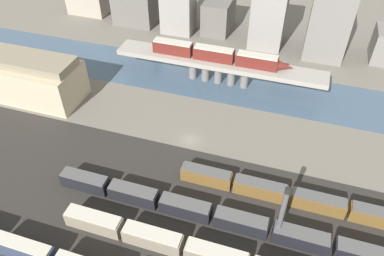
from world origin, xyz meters
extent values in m
plane|color=#666056|center=(0.00, 0.00, 0.00)|extent=(400.00, 400.00, 0.00)
cube|color=#282623|center=(0.00, -24.00, 0.00)|extent=(280.00, 42.00, 0.01)
cube|color=#3D5166|center=(0.00, 26.71, 0.00)|extent=(320.00, 19.51, 0.01)
cube|color=gray|center=(0.00, 26.71, 6.60)|extent=(60.94, 7.27, 1.36)
cylinder|color=slate|center=(-7.80, 26.71, 2.96)|extent=(2.33, 2.33, 5.91)
cylinder|color=slate|center=(-3.90, 26.71, 2.96)|extent=(2.33, 2.33, 5.91)
cylinder|color=slate|center=(0.00, 26.71, 2.96)|extent=(2.33, 2.33, 5.91)
cylinder|color=slate|center=(3.90, 26.71, 2.96)|extent=(2.33, 2.33, 5.91)
cylinder|color=slate|center=(7.80, 26.71, 2.96)|extent=(2.33, 2.33, 5.91)
cube|color=#5B1E19|center=(-13.91, 26.71, 8.98)|extent=(11.55, 3.07, 3.40)
cube|color=#B7B2A3|center=(-13.91, 26.71, 10.87)|extent=(11.09, 2.83, 0.40)
cube|color=#5B1E19|center=(-1.62, 26.71, 8.98)|extent=(11.55, 3.07, 3.40)
cube|color=#B7B2A3|center=(-1.62, 26.71, 10.87)|extent=(11.09, 2.83, 0.40)
cube|color=#5B1E19|center=(10.67, 26.71, 8.98)|extent=(11.55, 3.07, 3.40)
cube|color=#B7B2A3|center=(10.67, 26.71, 10.87)|extent=(11.09, 2.83, 0.40)
cone|color=#5B1E19|center=(18.47, 26.71, 8.81)|extent=(4.04, 2.77, 2.77)
cube|color=#2D384C|center=(-19.22, -38.64, 1.86)|extent=(12.03, 2.64, 3.71)
cube|color=#B7B2A3|center=(-19.22, -38.64, 3.91)|extent=(11.55, 2.43, 0.40)
cube|color=gray|center=(-10.09, -29.29, 1.66)|extent=(11.43, 2.99, 3.33)
cube|color=#B7B2A3|center=(-10.09, -29.29, 3.53)|extent=(10.97, 2.75, 0.40)
cube|color=gray|center=(2.12, -29.29, 1.66)|extent=(11.43, 2.99, 3.33)
cube|color=#B7B2A3|center=(2.12, -29.29, 3.53)|extent=(10.97, 2.75, 0.40)
cube|color=#B7B2A3|center=(14.33, -29.29, 3.53)|extent=(10.97, 2.75, 0.40)
cube|color=black|center=(-16.90, -20.85, 1.60)|extent=(10.51, 3.04, 3.19)
cube|color=#4C4C4C|center=(-16.90, -20.85, 3.39)|extent=(10.09, 2.79, 0.40)
cube|color=black|center=(-5.59, -20.85, 1.60)|extent=(10.51, 3.04, 3.19)
cube|color=#4C4C4C|center=(-5.59, -20.85, 3.39)|extent=(10.09, 2.79, 0.40)
cube|color=black|center=(5.71, -20.85, 1.60)|extent=(10.51, 3.04, 3.19)
cube|color=#4C4C4C|center=(5.71, -20.85, 3.39)|extent=(10.09, 2.79, 0.40)
cube|color=black|center=(17.02, -20.85, 1.60)|extent=(10.51, 3.04, 3.19)
cube|color=#4C4C4C|center=(17.02, -20.85, 3.39)|extent=(10.09, 2.79, 0.40)
cube|color=black|center=(28.32, -20.85, 1.60)|extent=(10.51, 3.04, 3.19)
cube|color=#4C4C4C|center=(28.32, -20.85, 3.39)|extent=(10.09, 2.79, 0.40)
cube|color=black|center=(39.62, -20.85, 1.60)|extent=(10.51, 3.04, 3.19)
cube|color=#4C4C4C|center=(39.62, -20.85, 3.39)|extent=(10.09, 2.79, 0.40)
cube|color=brown|center=(7.38, -11.49, 1.64)|extent=(11.08, 2.72, 3.29)
cube|color=#4C4C4C|center=(7.38, -11.49, 3.49)|extent=(10.64, 2.51, 0.40)
cube|color=brown|center=(19.08, -11.49, 1.64)|extent=(11.08, 2.72, 3.29)
cube|color=#4C4C4C|center=(19.08, -11.49, 3.49)|extent=(10.64, 2.51, 0.40)
cube|color=brown|center=(30.78, -11.49, 1.64)|extent=(11.08, 2.72, 3.29)
cube|color=#4C4C4C|center=(30.78, -11.49, 3.49)|extent=(10.64, 2.51, 0.40)
cube|color=brown|center=(42.47, -11.49, 1.64)|extent=(11.08, 2.72, 3.29)
cube|color=#4C4C4C|center=(42.47, -11.49, 3.49)|extent=(10.64, 2.51, 0.40)
cube|color=tan|center=(-46.66, 4.48, 5.17)|extent=(26.23, 13.08, 10.33)
cube|color=#7C725C|center=(-46.66, 4.48, 11.47)|extent=(25.71, 9.15, 2.27)
cylinder|color=#4C4C51|center=(23.98, -20.86, 6.64)|extent=(0.97, 0.97, 13.28)
cube|color=black|center=(23.98, -20.86, 13.88)|extent=(1.00, 0.70, 1.20)
cube|color=gray|center=(-21.90, 54.05, 9.59)|extent=(10.95, 8.56, 19.19)
cube|color=#605B56|center=(-8.67, 59.67, 5.63)|extent=(9.24, 15.02, 11.26)
cube|color=gray|center=(9.56, 54.57, 10.59)|extent=(10.70, 12.76, 21.18)
cube|color=slate|center=(28.46, 53.83, 10.82)|extent=(12.26, 14.80, 21.64)
camera|label=1|loc=(20.85, -63.91, 63.07)|focal=35.00mm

